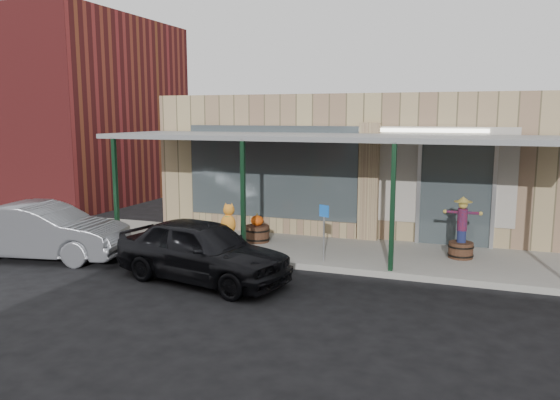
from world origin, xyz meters
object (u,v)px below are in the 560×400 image
(handicap_sign, at_px, (324,225))
(barrel_scarecrow, at_px, (461,237))
(barrel_pumpkin, at_px, (257,232))
(car_grey, at_px, (42,231))
(parked_sedan, at_px, (202,250))

(handicap_sign, bearing_deg, barrel_scarecrow, 50.12)
(barrel_pumpkin, height_order, handicap_sign, handicap_sign)
(barrel_scarecrow, bearing_deg, car_grey, -174.80)
(barrel_scarecrow, height_order, handicap_sign, barrel_scarecrow)
(barrel_pumpkin, height_order, parked_sedan, parked_sedan)
(barrel_pumpkin, xyz_separation_m, handicap_sign, (2.27, -1.35, 0.60))
(barrel_scarecrow, xyz_separation_m, car_grey, (-9.94, -3.13, 0.05))
(barrel_scarecrow, relative_size, parked_sedan, 0.35)
(barrel_scarecrow, xyz_separation_m, handicap_sign, (-3.06, -1.45, 0.36))
(barrel_pumpkin, relative_size, car_grey, 0.20)
(barrel_scarecrow, relative_size, handicap_sign, 1.12)
(handicap_sign, bearing_deg, parked_sedan, -113.66)
(parked_sedan, xyz_separation_m, car_grey, (-4.68, 0.27, 0.01))
(car_grey, bearing_deg, handicap_sign, -87.45)
(barrel_scarecrow, distance_m, car_grey, 10.42)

